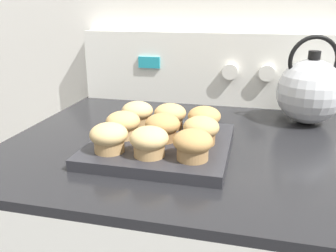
% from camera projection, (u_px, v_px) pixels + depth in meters
% --- Properties ---
extents(wall_back, '(8.00, 0.05, 2.40)m').
position_uv_depth(wall_back, '(212.00, 2.00, 1.06)').
color(wall_back, white).
rests_on(wall_back, ground_plane).
extents(control_panel, '(0.77, 0.07, 0.21)m').
position_uv_depth(control_panel, '(208.00, 69.00, 1.07)').
color(control_panel, white).
rests_on(control_panel, stove_range).
extents(muffin_pan, '(0.28, 0.28, 0.02)m').
position_uv_depth(muffin_pan, '(161.00, 145.00, 0.74)').
color(muffin_pan, '#28282D').
rests_on(muffin_pan, stove_range).
extents(muffin_r0_c0, '(0.07, 0.07, 0.06)m').
position_uv_depth(muffin_r0_c0, '(109.00, 137.00, 0.67)').
color(muffin_r0_c0, tan).
rests_on(muffin_r0_c0, muffin_pan).
extents(muffin_r0_c1, '(0.07, 0.07, 0.06)m').
position_uv_depth(muffin_r0_c1, '(149.00, 141.00, 0.65)').
color(muffin_r0_c1, tan).
rests_on(muffin_r0_c1, muffin_pan).
extents(muffin_r0_c2, '(0.07, 0.07, 0.06)m').
position_uv_depth(muffin_r0_c2, '(193.00, 144.00, 0.64)').
color(muffin_r0_c2, '#A37A4C').
rests_on(muffin_r0_c2, muffin_pan).
extents(muffin_r1_c0, '(0.07, 0.07, 0.06)m').
position_uv_depth(muffin_r1_c0, '(123.00, 124.00, 0.75)').
color(muffin_r1_c0, tan).
rests_on(muffin_r1_c0, muffin_pan).
extents(muffin_r1_c1, '(0.07, 0.07, 0.06)m').
position_uv_depth(muffin_r1_c1, '(163.00, 127.00, 0.73)').
color(muffin_r1_c1, olive).
rests_on(muffin_r1_c1, muffin_pan).
extents(muffin_r1_c2, '(0.07, 0.07, 0.06)m').
position_uv_depth(muffin_r1_c2, '(201.00, 130.00, 0.71)').
color(muffin_r1_c2, olive).
rests_on(muffin_r1_c2, muffin_pan).
extents(muffin_r2_c0, '(0.07, 0.07, 0.06)m').
position_uv_depth(muffin_r2_c0, '(137.00, 113.00, 0.82)').
color(muffin_r2_c0, tan).
rests_on(muffin_r2_c0, muffin_pan).
extents(muffin_r2_c1, '(0.07, 0.07, 0.06)m').
position_uv_depth(muffin_r2_c1, '(170.00, 116.00, 0.81)').
color(muffin_r2_c1, olive).
rests_on(muffin_r2_c1, muffin_pan).
extents(muffin_r2_c2, '(0.07, 0.07, 0.06)m').
position_uv_depth(muffin_r2_c2, '(204.00, 119.00, 0.78)').
color(muffin_r2_c2, olive).
rests_on(muffin_r2_c2, muffin_pan).
extents(tea_kettle, '(0.19, 0.16, 0.22)m').
position_uv_depth(tea_kettle, '(310.00, 90.00, 0.89)').
color(tea_kettle, silver).
rests_on(tea_kettle, stove_range).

